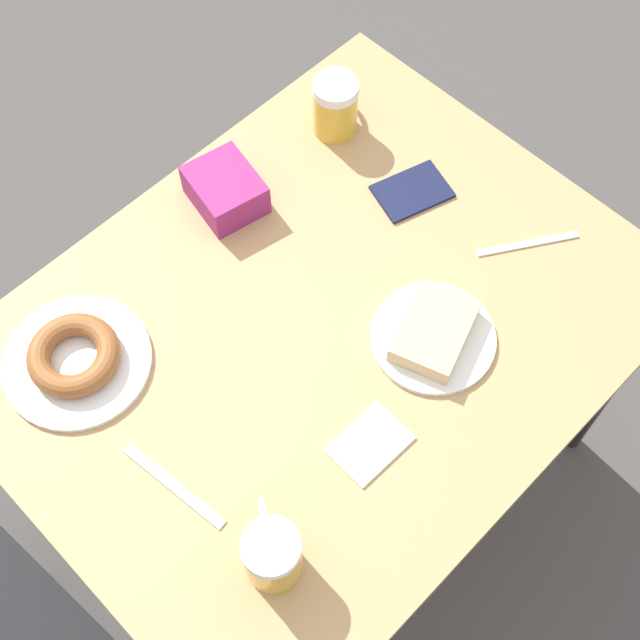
# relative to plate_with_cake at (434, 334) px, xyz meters

# --- Properties ---
(ground_plane) EXTENTS (8.00, 8.00, 0.00)m
(ground_plane) POSITION_rel_plate_with_cake_xyz_m (0.14, 0.11, -0.75)
(ground_plane) COLOR #474442
(table) EXTENTS (0.81, 1.04, 0.73)m
(table) POSITION_rel_plate_with_cake_xyz_m (0.14, 0.11, -0.08)
(table) COLOR tan
(table) RESTS_ON ground_plane
(plate_with_cake) EXTENTS (0.20, 0.20, 0.05)m
(plate_with_cake) POSITION_rel_plate_with_cake_xyz_m (0.00, 0.00, 0.00)
(plate_with_cake) COLOR white
(plate_with_cake) RESTS_ON table
(plate_with_donut) EXTENTS (0.23, 0.23, 0.05)m
(plate_with_donut) POSITION_rel_plate_with_cake_xyz_m (0.37, 0.43, 0.00)
(plate_with_donut) COLOR white
(plate_with_donut) RESTS_ON table
(beer_mug_left) EXTENTS (0.10, 0.11, 0.11)m
(beer_mug_left) POSITION_rel_plate_with_cake_xyz_m (0.42, -0.20, 0.04)
(beer_mug_left) COLOR gold
(beer_mug_left) RESTS_ON table
(beer_mug_center) EXTENTS (0.11, 0.09, 0.11)m
(beer_mug_center) POSITION_rel_plate_with_cake_xyz_m (-0.08, 0.43, 0.04)
(beer_mug_center) COLOR gold
(beer_mug_center) RESTS_ON table
(napkin_folded) EXTENTS (0.09, 0.12, 0.00)m
(napkin_folded) POSITION_rel_plate_with_cake_xyz_m (-0.05, 0.20, -0.02)
(napkin_folded) COLOR white
(napkin_folded) RESTS_ON table
(fork) EXTENTS (0.11, 0.16, 0.00)m
(fork) POSITION_rel_plate_with_cake_xyz_m (0.00, -0.25, -0.02)
(fork) COLOR silver
(fork) RESTS_ON table
(knife) EXTENTS (0.19, 0.04, 0.00)m
(knife) POSITION_rel_plate_with_cake_xyz_m (0.11, 0.45, -0.02)
(knife) COLOR silver
(knife) RESTS_ON table
(passport_near_edge) EXTENTS (0.12, 0.15, 0.01)m
(passport_near_edge) POSITION_rel_plate_with_cake_xyz_m (0.22, -0.19, -0.01)
(passport_near_edge) COLOR #141938
(passport_near_edge) RESTS_ON table
(blue_pouch) EXTENTS (0.14, 0.13, 0.07)m
(blue_pouch) POSITION_rel_plate_with_cake_xyz_m (0.43, 0.05, 0.02)
(blue_pouch) COLOR #8C2366
(blue_pouch) RESTS_ON table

